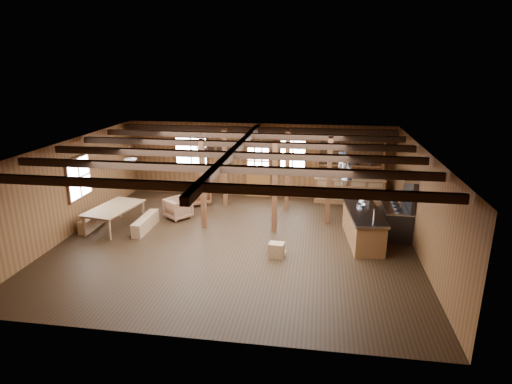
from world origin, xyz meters
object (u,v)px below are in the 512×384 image
commercial_range (398,216)px  armchair_a (197,194)px  kitchen_island (363,225)px  dining_table (116,218)px  armchair_c (178,208)px  armchair_b (195,191)px

commercial_range → armchair_a: 6.99m
kitchen_island → armchair_a: 6.22m
kitchen_island → commercial_range: size_ratio=1.38×
dining_table → armchair_c: 1.99m
kitchen_island → armchair_a: (-5.67, 2.56, -0.09)m
kitchen_island → dining_table: size_ratio=1.32×
dining_table → armchair_b: size_ratio=2.74×
armchair_a → armchair_b: armchair_a is taller
armchair_b → armchair_c: 2.09m
commercial_range → armchair_a: size_ratio=2.21×
kitchen_island → commercial_range: 1.23m
dining_table → armchair_b: (1.61, 3.23, -0.02)m
armchair_c → commercial_range: bearing=-145.0°
armchair_a → armchair_b: bearing=-102.1°
commercial_range → armchair_c: commercial_range is taller
commercial_range → armchair_a: bearing=164.0°
dining_table → armchair_c: same height
kitchen_island → commercial_range: commercial_range is taller
kitchen_island → armchair_b: (-5.89, 3.12, -0.15)m
kitchen_island → dining_table: 7.50m
commercial_range → dining_table: commercial_range is taller
armchair_c → armchair_a: bearing=-59.0°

